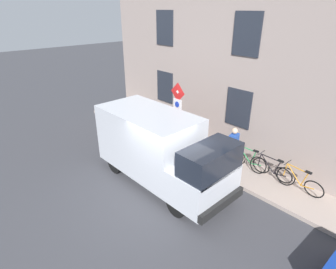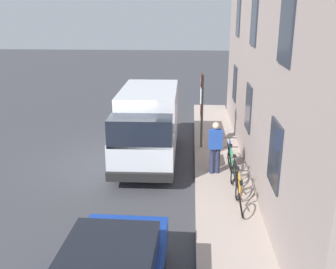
% 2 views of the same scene
% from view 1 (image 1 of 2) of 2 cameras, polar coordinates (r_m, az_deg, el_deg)
% --- Properties ---
extents(ground_plane, '(80.00, 80.00, 0.00)m').
position_cam_1_polar(ground_plane, '(9.34, -2.20, -13.36)').
color(ground_plane, '#3A3B40').
extents(sidewalk_slab, '(1.72, 17.68, 0.14)m').
position_cam_1_polar(sidewalk_slab, '(11.39, 10.91, -5.69)').
color(sidewalk_slab, '#A9978C').
rests_on(sidewalk_slab, ground_plane).
extents(building_facade, '(0.75, 15.68, 6.85)m').
position_cam_1_polar(building_facade, '(11.12, 16.19, 11.71)').
color(building_facade, gray).
rests_on(building_facade, ground_plane).
extents(sign_post_stacked, '(0.15, 0.56, 2.86)m').
position_cam_1_polar(sign_post_stacked, '(11.23, 2.01, 4.98)').
color(sign_post_stacked, '#474C47').
rests_on(sign_post_stacked, sidewalk_slab).
extents(delivery_van, '(2.07, 5.36, 2.50)m').
position_cam_1_polar(delivery_van, '(9.58, -1.75, -2.76)').
color(delivery_van, silver).
rests_on(delivery_van, ground_plane).
extents(bicycle_orange, '(0.46, 1.72, 0.89)m').
position_cam_1_polar(bicycle_orange, '(10.27, 25.41, -8.69)').
color(bicycle_orange, black).
rests_on(bicycle_orange, sidewalk_slab).
extents(bicycle_black, '(0.46, 1.71, 0.89)m').
position_cam_1_polar(bicycle_black, '(10.56, 20.71, -6.82)').
color(bicycle_black, black).
rests_on(bicycle_black, sidewalk_slab).
extents(bicycle_green, '(0.46, 1.72, 0.89)m').
position_cam_1_polar(bicycle_green, '(10.93, 16.32, -5.02)').
color(bicycle_green, black).
rests_on(bicycle_green, sidewalk_slab).
extents(bicycle_blue, '(0.46, 1.71, 0.89)m').
position_cam_1_polar(bicycle_blue, '(11.37, 12.27, -3.32)').
color(bicycle_blue, black).
rests_on(bicycle_blue, sidewalk_slab).
extents(pedestrian, '(0.45, 0.34, 1.72)m').
position_cam_1_polar(pedestrian, '(10.43, 13.34, -2.67)').
color(pedestrian, '#262B47').
rests_on(pedestrian, sidewalk_slab).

